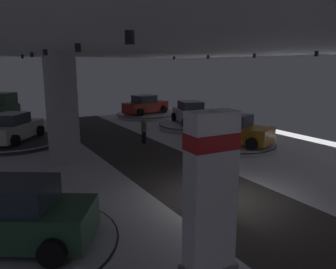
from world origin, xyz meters
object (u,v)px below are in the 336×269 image
Objects in this scene: display_platform_far_left at (14,142)px; display_car_far_right at (191,114)px; display_car_deep_right at (145,105)px; display_platform_mid_right at (235,145)px; column_left at (62,107)px; display_car_far_left at (13,128)px; brand_sign_pylon at (210,196)px; visitor_walking_near at (144,129)px; display_platform_deep_right at (146,115)px; display_platform_near_left at (14,247)px; display_car_near_left at (12,216)px; visitor_walking_far at (231,193)px; display_car_mid_right at (235,130)px; display_platform_far_right at (191,126)px.

display_car_far_right is (12.45, -1.00, 0.99)m from display_platform_far_left.
display_car_far_right is 1.00× the size of display_car_deep_right.
display_platform_mid_right is 0.84× the size of display_platform_far_left.
display_car_far_left is (-1.98, 4.99, -1.71)m from column_left.
column_left reaches higher than brand_sign_pylon.
display_car_deep_right is at bearing 47.45° from column_left.
visitor_walking_near is (-4.27, 3.61, 0.75)m from display_platform_mid_right.
display_platform_near_left is (-13.08, -18.91, -0.05)m from display_platform_deep_right.
visitor_walking_near is (8.34, 9.49, -0.13)m from display_car_near_left.
column_left is 3.46× the size of visitor_walking_far.
display_platform_mid_right is 1.05× the size of display_car_mid_right.
display_platform_far_right is 1.09× the size of display_car_far_right.
column_left is at bearing 107.53° from visitor_walking_far.
visitor_walking_near is (4.55, 12.89, -1.13)m from brand_sign_pylon.
brand_sign_pylon is at bearing -112.47° from display_car_deep_right.
display_car_mid_right is (-0.01, 0.03, 0.89)m from display_platform_mid_right.
display_car_far_left is at bearing 152.41° from visitor_walking_near.
display_platform_far_right is (12.46, -1.00, -0.83)m from display_car_far_left.
column_left is 11.66m from brand_sign_pylon.
display_platform_mid_right is at bearing -65.54° from display_car_mid_right.
display_car_near_left is (-13.05, -18.93, 0.84)m from display_platform_deep_right.
display_car_deep_right is at bearing 55.46° from display_car_near_left.
display_platform_deep_right is (0.44, 13.05, 0.04)m from display_platform_mid_right.
display_car_far_left is (-0.02, -0.02, 0.88)m from display_platform_far_left.
display_platform_near_left is at bearing -124.67° from display_platform_deep_right.
visitor_walking_far is (-7.47, -13.50, 0.70)m from display_platform_far_right.
display_platform_near_left is 3.47× the size of visitor_walking_far.
display_car_mid_right is at bearing -32.68° from display_car_far_left.
display_car_far_left is 13.17m from display_platform_deep_right.
visitor_walking_near is (8.37, 9.47, 0.75)m from display_platform_near_left.
display_car_near_left reaches higher than visitor_walking_far.
display_car_mid_right is at bearing 25.01° from display_platform_near_left.
display_car_deep_right reaches higher than visitor_walking_far.
display_platform_mid_right is 1.06× the size of display_car_far_right.
visitor_walking_near reaches higher than display_platform_near_left.
display_car_far_right is (1.07, 6.35, 0.98)m from display_platform_mid_right.
display_platform_deep_right is 23.01m from display_car_near_left.
display_car_far_left is at bearing 84.61° from display_platform_near_left.
display_car_deep_right is at bearing -165.13° from display_platform_deep_right.
column_left is at bearing -159.18° from display_platform_far_right.
display_platform_near_left is 6.42m from visitor_walking_far.
column_left reaches higher than display_platform_far_right.
column_left is 1.22× the size of display_car_near_left.
visitor_walking_far reaches higher than display_platform_mid_right.
display_platform_mid_right is 1.08× the size of display_car_far_left.
brand_sign_pylon is 12.86m from display_car_mid_right.
display_platform_mid_right is at bearing 24.99° from display_car_near_left.
display_platform_deep_right is (0.45, 13.02, -0.85)m from display_car_mid_right.
display_platform_far_right reaches higher than display_platform_far_left.
display_platform_far_right is at bearing -84.45° from display_car_deep_right.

